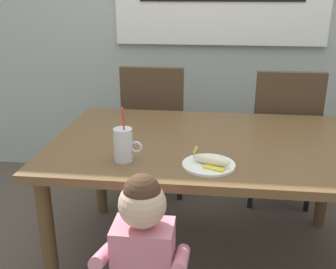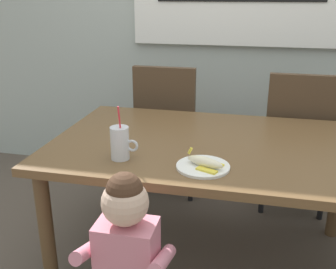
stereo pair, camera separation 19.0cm
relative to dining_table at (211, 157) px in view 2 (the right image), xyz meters
The scene contains 8 objects.
ground_plane 0.63m from the dining_table, ahead, with size 24.00×24.00×0.00m, color brown.
dining_table is the anchor object (origin of this frame).
dining_chair_left 0.86m from the dining_table, 117.79° to the left, with size 0.44×0.44×0.96m.
dining_chair_right 0.85m from the dining_table, 55.40° to the left, with size 0.44×0.44×0.96m.
toddler_standing 0.73m from the dining_table, 107.80° to the right, with size 0.33×0.24×0.84m.
milk_cup 0.50m from the dining_table, 141.63° to the right, with size 0.13×0.08×0.25m.
snack_plate 0.33m from the dining_table, 89.34° to the right, with size 0.23×0.23×0.01m, color white.
peeled_banana 0.34m from the dining_table, 88.05° to the right, with size 0.17×0.14×0.07m.
Camera 2 is at (0.19, -1.84, 1.42)m, focal length 42.09 mm.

